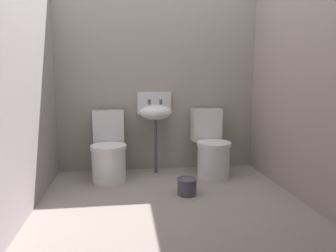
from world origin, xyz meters
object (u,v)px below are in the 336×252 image
toilet_right (211,149)px  sink (155,112)px  toilet_left (109,152)px  bucket (187,186)px

toilet_right → sink: sink is taller
toilet_left → sink: (0.56, 0.19, 0.43)m
toilet_right → toilet_left: bearing=-3.3°
sink → bucket: 1.06m
toilet_left → sink: bearing=-162.9°
sink → bucket: size_ratio=4.75×
toilet_left → bucket: bearing=141.2°
toilet_left → bucket: (0.79, -0.60, -0.23)m
sink → bucket: sink is taller
toilet_left → toilet_right: bearing=178.5°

